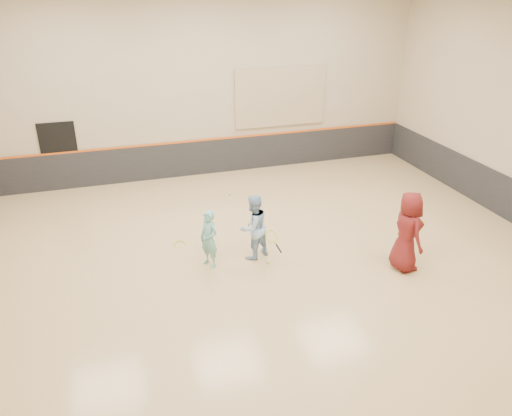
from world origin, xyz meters
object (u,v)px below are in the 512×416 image
object	(u,v)px
girl	(209,239)
instructor	(253,227)
spare_racket	(179,242)
young_man	(408,232)

from	to	relation	value
girl	instructor	world-z (taller)	instructor
girl	spare_racket	xyz separation A→B (m)	(-0.53, 1.21, -0.64)
spare_racket	instructor	bearing A→B (deg)	-34.87
instructor	young_man	size ratio (longest dim) A/B	0.85
girl	instructor	bearing A→B (deg)	63.19
girl	spare_racket	world-z (taller)	girl
instructor	spare_racket	xyz separation A→B (m)	(-1.63, 1.14, -0.75)
instructor	spare_racket	world-z (taller)	instructor
girl	instructor	distance (m)	1.11
young_man	spare_racket	distance (m)	5.61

